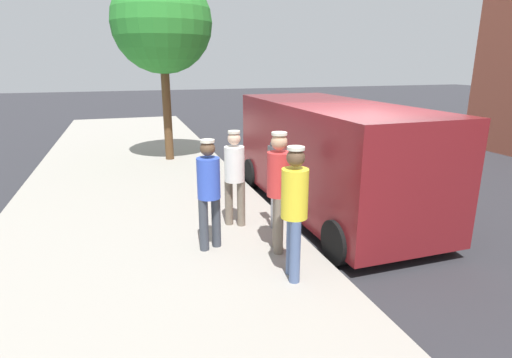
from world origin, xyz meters
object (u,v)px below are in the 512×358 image
at_px(pedestrian_in_red, 278,184).
at_px(pedestrian_in_white, 235,172).
at_px(parked_van, 331,155).
at_px(pedestrian_in_yellow, 294,205).
at_px(street_tree, 162,23).
at_px(pedestrian_in_blue, 209,188).
at_px(parking_meter_near, 273,170).

distance_m(pedestrian_in_red, pedestrian_in_white, 1.22).
bearing_deg(pedestrian_in_white, parked_van, -167.16).
relative_size(pedestrian_in_yellow, street_tree, 0.34).
height_order(pedestrian_in_blue, pedestrian_in_yellow, pedestrian_in_yellow).
xyz_separation_m(pedestrian_in_blue, pedestrian_in_yellow, (-0.85, 1.21, 0.05)).
bearing_deg(pedestrian_in_white, street_tree, -84.64).
bearing_deg(pedestrian_in_red, pedestrian_in_yellow, 82.97).
relative_size(parking_meter_near, pedestrian_in_red, 0.84).
height_order(parking_meter_near, street_tree, street_tree).
bearing_deg(parked_van, street_tree, -62.71).
distance_m(pedestrian_in_yellow, parked_van, 3.07).
xyz_separation_m(pedestrian_in_white, parked_van, (-2.07, -0.47, 0.06)).
distance_m(pedestrian_in_blue, parked_van, 2.95).
relative_size(parked_van, street_tree, 1.02).
distance_m(pedestrian_in_blue, pedestrian_in_yellow, 1.48).
bearing_deg(pedestrian_in_blue, street_tree, -90.79).
bearing_deg(pedestrian_in_yellow, parked_van, -126.51).
height_order(parking_meter_near, pedestrian_in_blue, pedestrian_in_blue).
bearing_deg(parking_meter_near, pedestrian_in_red, 74.82).
relative_size(pedestrian_in_white, pedestrian_in_yellow, 0.94).
height_order(pedestrian_in_red, street_tree, street_tree).
bearing_deg(pedestrian_in_red, parked_van, -136.43).
height_order(pedestrian_in_white, parked_van, parked_van).
xyz_separation_m(parking_meter_near, street_tree, (1.09, -5.83, 2.72)).
xyz_separation_m(parking_meter_near, pedestrian_in_red, (0.22, 0.83, 0.01)).
xyz_separation_m(parking_meter_near, pedestrian_in_yellow, (0.33, 1.65, -0.02)).
height_order(parking_meter_near, parked_van, parked_van).
relative_size(pedestrian_in_blue, pedestrian_in_yellow, 0.96).
bearing_deg(street_tree, pedestrian_in_white, 95.36).
relative_size(pedestrian_in_red, pedestrian_in_yellow, 1.02).
distance_m(pedestrian_in_white, pedestrian_in_yellow, 2.01).
bearing_deg(pedestrian_in_red, pedestrian_in_blue, -22.06).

